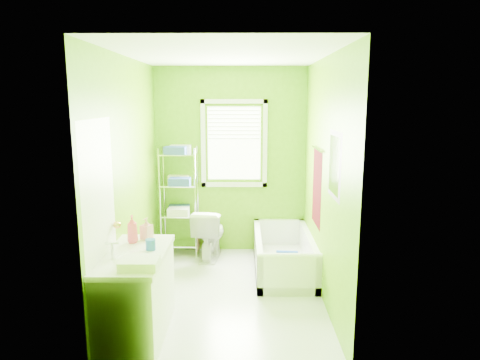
{
  "coord_description": "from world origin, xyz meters",
  "views": [
    {
      "loc": [
        0.19,
        -4.51,
        2.15
      ],
      "look_at": [
        0.14,
        0.25,
        1.26
      ],
      "focal_mm": 32.0,
      "sensor_mm": 36.0,
      "label": 1
    }
  ],
  "objects_px": {
    "vanity": "(136,292)",
    "wire_shelf_unit": "(180,189)",
    "bathtub": "(283,259)",
    "toilet": "(210,233)"
  },
  "relations": [
    {
      "from": "vanity",
      "to": "wire_shelf_unit",
      "type": "xyz_separation_m",
      "value": [
        0.09,
        2.17,
        0.5
      ]
    },
    {
      "from": "bathtub",
      "to": "vanity",
      "type": "relative_size",
      "value": 1.43
    },
    {
      "from": "vanity",
      "to": "wire_shelf_unit",
      "type": "relative_size",
      "value": 0.7
    },
    {
      "from": "bathtub",
      "to": "wire_shelf_unit",
      "type": "distance_m",
      "value": 1.72
    },
    {
      "from": "bathtub",
      "to": "toilet",
      "type": "relative_size",
      "value": 2.19
    },
    {
      "from": "toilet",
      "to": "wire_shelf_unit",
      "type": "height_order",
      "value": "wire_shelf_unit"
    },
    {
      "from": "wire_shelf_unit",
      "to": "vanity",
      "type": "bearing_deg",
      "value": -92.36
    },
    {
      "from": "bathtub",
      "to": "toilet",
      "type": "distance_m",
      "value": 1.1
    },
    {
      "from": "bathtub",
      "to": "wire_shelf_unit",
      "type": "xyz_separation_m",
      "value": [
        -1.39,
        0.64,
        0.78
      ]
    },
    {
      "from": "toilet",
      "to": "wire_shelf_unit",
      "type": "relative_size",
      "value": 0.46
    }
  ]
}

